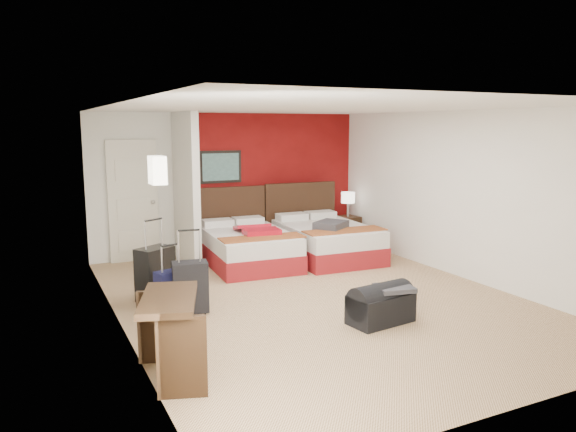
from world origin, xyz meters
TOP-DOWN VIEW (x-y plane):
  - ground at (0.00, 0.00)m, footprint 6.50×6.50m
  - room_walls at (-1.40, 1.42)m, footprint 5.02×6.52m
  - red_accent_panel at (0.75, 3.23)m, footprint 3.50×0.04m
  - partition_wall at (-1.00, 2.61)m, footprint 0.12×1.20m
  - entry_door at (-1.75, 3.20)m, footprint 0.82×0.06m
  - bed_left at (-0.13, 2.06)m, footprint 1.41×1.93m
  - bed_right at (1.27, 1.92)m, footprint 1.45×1.99m
  - red_suitcase_open at (-0.03, 1.96)m, footprint 0.66×0.84m
  - jacket_bundle at (1.17, 1.62)m, footprint 0.68×0.65m
  - nightstand at (2.21, 2.75)m, footprint 0.43×0.43m
  - table_lamp at (2.21, 2.75)m, footprint 0.33×0.33m
  - suitcase_black at (-1.94, 0.80)m, footprint 0.55×0.48m
  - suitcase_charcoal at (-1.66, 0.15)m, footprint 0.46×0.33m
  - suitcase_navy at (-1.86, 0.33)m, footprint 0.40×0.30m
  - duffel_bag at (0.24, -1.12)m, footprint 0.80×0.50m
  - jacket_draped at (0.39, -1.17)m, footprint 0.48×0.43m
  - desk at (-2.32, -1.48)m, footprint 0.74×1.04m

SIDE VIEW (x-z plane):
  - ground at x=0.00m, z-range 0.00..0.00m
  - duffel_bag at x=0.24m, z-range 0.00..0.38m
  - suitcase_navy at x=-1.86m, z-range 0.00..0.49m
  - nightstand at x=2.21m, z-range 0.00..0.55m
  - bed_left at x=-0.13m, z-range 0.00..0.55m
  - bed_right at x=1.27m, z-range 0.00..0.58m
  - suitcase_charcoal at x=-1.66m, z-range 0.00..0.62m
  - suitcase_black at x=-1.94m, z-range 0.00..0.69m
  - desk at x=-2.32m, z-range 0.00..0.78m
  - jacket_draped at x=0.39m, z-range 0.38..0.44m
  - red_suitcase_open at x=-0.03m, z-range 0.55..0.65m
  - jacket_bundle at x=1.17m, z-range 0.58..0.71m
  - table_lamp at x=2.21m, z-range 0.55..1.02m
  - entry_door at x=-1.75m, z-range 0.00..2.05m
  - red_accent_panel at x=0.75m, z-range 0.00..2.50m
  - partition_wall at x=-1.00m, z-range 0.00..2.50m
  - room_walls at x=-1.40m, z-range 0.01..2.51m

